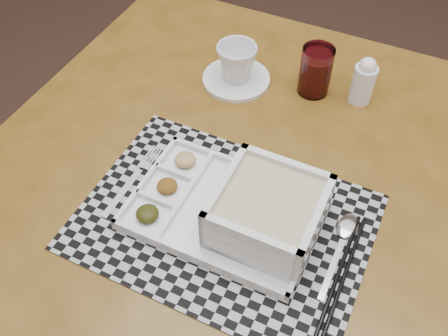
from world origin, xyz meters
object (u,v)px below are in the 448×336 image
Objects in this scene: creamer_bottle at (364,81)px; serving_tray at (254,212)px; dining_table at (247,197)px; cup at (237,62)px; juice_glass at (315,72)px.

serving_tray is at bearing -97.76° from creamer_bottle.
serving_tray is (0.06, -0.11, 0.12)m from dining_table.
cup is at bearing 122.92° from dining_table.
cup is 0.17m from juice_glass.
juice_glass is 0.10m from creamer_bottle.
serving_tray reaches higher than dining_table.
dining_table is 3.22× the size of serving_tray.
serving_tray is at bearing -83.31° from juice_glass.
dining_table is 0.29m from cup.
creamer_bottle is at bearing 82.24° from serving_tray.
creamer_bottle is (0.05, 0.40, 0.01)m from serving_tray.
creamer_bottle is (0.10, 0.02, 0.00)m from juice_glass.
juice_glass is (0.16, 0.05, -0.00)m from cup.
cup is (-0.14, 0.22, 0.13)m from dining_table.
creamer_bottle reaches higher than dining_table.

